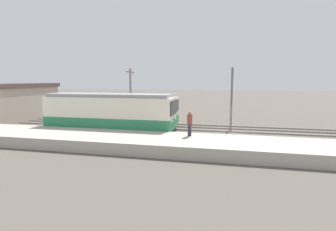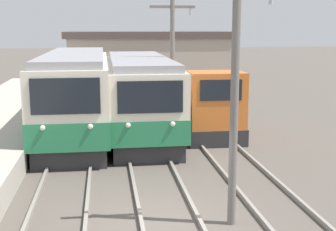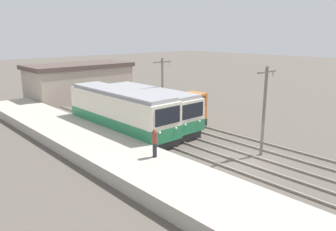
{
  "view_description": "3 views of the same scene",
  "coord_description": "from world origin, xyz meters",
  "px_view_note": "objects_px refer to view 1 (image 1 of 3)",
  "views": [
    {
      "loc": [
        -23.78,
        0.01,
        4.9
      ],
      "look_at": [
        0.44,
        5.63,
        1.49
      ],
      "focal_mm": 28.0,
      "sensor_mm": 36.0,
      "label": 1
    },
    {
      "loc": [
        -1.33,
        -10.85,
        4.81
      ],
      "look_at": [
        0.93,
        5.7,
        1.63
      ],
      "focal_mm": 50.0,
      "sensor_mm": 36.0,
      "label": 2
    },
    {
      "loc": [
        -17.17,
        -11.52,
        8.06
      ],
      "look_at": [
        -0.28,
        6.99,
        1.76
      ],
      "focal_mm": 35.0,
      "sensor_mm": 36.0,
      "label": 3
    }
  ],
  "objects_px": {
    "shunting_locomotive": "(141,114)",
    "catenary_mast_near": "(232,96)",
    "commuter_train_center": "(126,113)",
    "person_on_platform": "(190,123)",
    "commuter_train_left": "(110,116)",
    "catenary_mast_mid": "(131,95)"
  },
  "relations": [
    {
      "from": "commuter_train_center",
      "to": "person_on_platform",
      "type": "distance_m",
      "value": 9.02
    },
    {
      "from": "catenary_mast_near",
      "to": "person_on_platform",
      "type": "xyz_separation_m",
      "value": [
        -6.98,
        2.96,
        -1.5
      ]
    },
    {
      "from": "person_on_platform",
      "to": "commuter_train_center",
      "type": "bearing_deg",
      "value": 52.65
    },
    {
      "from": "commuter_train_center",
      "to": "person_on_platform",
      "type": "relative_size",
      "value": 5.7
    },
    {
      "from": "commuter_train_left",
      "to": "shunting_locomotive",
      "type": "height_order",
      "value": "commuter_train_left"
    },
    {
      "from": "commuter_train_center",
      "to": "person_on_platform",
      "type": "xyz_separation_m",
      "value": [
        -5.47,
        -7.17,
        0.19
      ]
    },
    {
      "from": "commuter_train_left",
      "to": "commuter_train_center",
      "type": "bearing_deg",
      "value": -6.66
    },
    {
      "from": "commuter_train_left",
      "to": "person_on_platform",
      "type": "bearing_deg",
      "value": -109.62
    },
    {
      "from": "catenary_mast_near",
      "to": "catenary_mast_mid",
      "type": "relative_size",
      "value": 1.0
    },
    {
      "from": "shunting_locomotive",
      "to": "catenary_mast_near",
      "type": "height_order",
      "value": "catenary_mast_near"
    },
    {
      "from": "commuter_train_left",
      "to": "shunting_locomotive",
      "type": "bearing_deg",
      "value": -8.84
    },
    {
      "from": "commuter_train_left",
      "to": "catenary_mast_near",
      "type": "distance_m",
      "value": 11.43
    },
    {
      "from": "commuter_train_left",
      "to": "person_on_platform",
      "type": "xyz_separation_m",
      "value": [
        -2.67,
        -7.5,
        0.11
      ]
    },
    {
      "from": "shunting_locomotive",
      "to": "commuter_train_center",
      "type": "bearing_deg",
      "value": 169.14
    },
    {
      "from": "catenary_mast_mid",
      "to": "person_on_platform",
      "type": "bearing_deg",
      "value": -134.15
    },
    {
      "from": "shunting_locomotive",
      "to": "catenary_mast_near",
      "type": "bearing_deg",
      "value": -98.87
    },
    {
      "from": "commuter_train_left",
      "to": "commuter_train_center",
      "type": "xyz_separation_m",
      "value": [
        2.8,
        -0.33,
        -0.08
      ]
    },
    {
      "from": "catenary_mast_near",
      "to": "person_on_platform",
      "type": "relative_size",
      "value": 3.33
    },
    {
      "from": "person_on_platform",
      "to": "catenary_mast_mid",
      "type": "bearing_deg",
      "value": 45.85
    },
    {
      "from": "shunting_locomotive",
      "to": "catenary_mast_mid",
      "type": "xyz_separation_m",
      "value": [
        -1.49,
        0.6,
        2.11
      ]
    },
    {
      "from": "shunting_locomotive",
      "to": "catenary_mast_near",
      "type": "xyz_separation_m",
      "value": [
        -1.49,
        -9.56,
        2.11
      ]
    },
    {
      "from": "commuter_train_left",
      "to": "commuter_train_center",
      "type": "relative_size",
      "value": 1.13
    }
  ]
}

